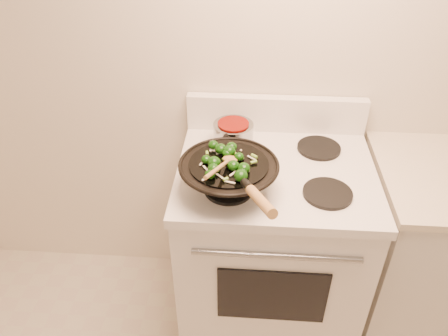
{
  "coord_description": "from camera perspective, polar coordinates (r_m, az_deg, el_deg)",
  "views": [
    {
      "loc": [
        -0.27,
        -0.23,
        1.93
      ],
      "look_at": [
        -0.36,
        1.03,
        1.02
      ],
      "focal_mm": 35.0,
      "sensor_mm": 36.0,
      "label": 1
    }
  ],
  "objects": [
    {
      "name": "counter_unit",
      "position": [
        2.25,
        27.22,
        -10.1
      ],
      "size": [
        0.78,
        0.62,
        0.91
      ],
      "color": "silver",
      "rests_on": "ground"
    },
    {
      "name": "wok",
      "position": [
        1.56,
        0.67,
        -0.9
      ],
      "size": [
        0.36,
        0.58,
        0.24
      ],
      "color": "black",
      "rests_on": "stove"
    },
    {
      "name": "saucepan",
      "position": [
        1.82,
        1.19,
        4.51
      ],
      "size": [
        0.17,
        0.26,
        0.1
      ],
      "color": "gray",
      "rests_on": "stove"
    },
    {
      "name": "stove",
      "position": [
        2.03,
        5.97,
        -10.35
      ],
      "size": [
        0.78,
        0.67,
        1.08
      ],
      "color": "white",
      "rests_on": "ground"
    },
    {
      "name": "stirfry",
      "position": [
        1.52,
        0.37,
        1.02
      ],
      "size": [
        0.2,
        0.23,
        0.04
      ],
      "color": "#0E3508",
      "rests_on": "wok"
    },
    {
      "name": "wooden_spoon",
      "position": [
        1.48,
        -0.06,
        0.51
      ],
      "size": [
        0.1,
        0.24,
        0.08
      ],
      "color": "#9F713E",
      "rests_on": "wok"
    }
  ]
}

